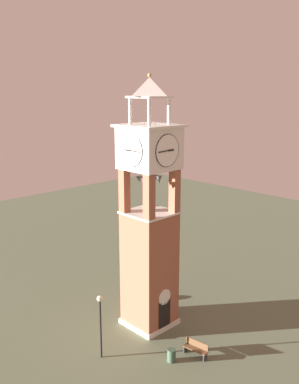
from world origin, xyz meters
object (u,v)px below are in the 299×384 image
Objects in this scene: clock_tower at (150,227)px; trash_bin at (172,355)px; park_bench at (196,348)px; lamp_post at (100,315)px.

trash_bin is at bearing -117.10° from clock_tower.
park_bench is 6.33m from lamp_post.
park_bench is 0.40× the size of lamp_post.
clock_tower is 4.13× the size of lamp_post.
trash_bin is at bearing 157.19° from park_bench.
trash_bin is at bearing -49.47° from lamp_post.
trash_bin is (2.82, -3.30, -2.45)m from lamp_post.
clock_tower is at bearing 83.11° from park_bench.
park_bench is at bearing -96.89° from clock_tower.
lamp_post is at bearing 137.77° from park_bench.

